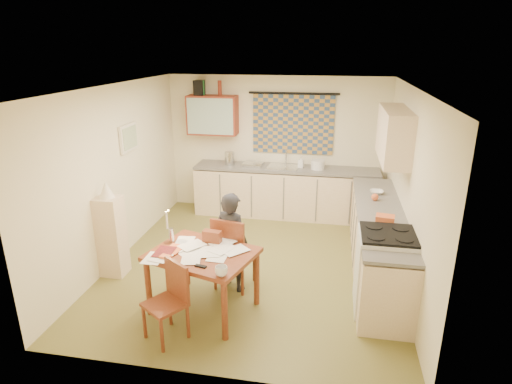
% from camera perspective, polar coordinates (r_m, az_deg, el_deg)
% --- Properties ---
extents(floor, '(4.00, 4.50, 0.02)m').
position_cam_1_polar(floor, '(6.28, -0.25, -9.63)').
color(floor, brown).
rests_on(floor, ground).
extents(ceiling, '(4.00, 4.50, 0.02)m').
position_cam_1_polar(ceiling, '(5.53, -0.29, 13.93)').
color(ceiling, white).
rests_on(ceiling, floor).
extents(wall_back, '(4.00, 0.02, 2.50)m').
position_cam_1_polar(wall_back, '(7.94, 2.74, 6.26)').
color(wall_back, '#F4E9C0').
rests_on(wall_back, floor).
extents(wall_front, '(4.00, 0.02, 2.50)m').
position_cam_1_polar(wall_front, '(3.75, -6.69, -8.96)').
color(wall_front, '#F4E9C0').
rests_on(wall_front, floor).
extents(wall_left, '(0.02, 4.50, 2.50)m').
position_cam_1_polar(wall_left, '(6.45, -18.13, 2.29)').
color(wall_left, '#F4E9C0').
rests_on(wall_left, floor).
extents(wall_right, '(0.02, 4.50, 2.50)m').
position_cam_1_polar(wall_right, '(5.78, 19.72, 0.23)').
color(wall_right, '#F4E9C0').
rests_on(wall_right, floor).
extents(window_blind, '(1.45, 0.03, 1.05)m').
position_cam_1_polar(window_blind, '(7.79, 4.96, 8.96)').
color(window_blind, navy).
rests_on(window_blind, wall_back).
extents(curtain_rod, '(1.60, 0.04, 0.04)m').
position_cam_1_polar(curtain_rod, '(7.69, 5.06, 12.97)').
color(curtain_rod, black).
rests_on(curtain_rod, wall_back).
extents(wall_cabinet, '(0.90, 0.34, 0.70)m').
position_cam_1_polar(wall_cabinet, '(7.90, -5.81, 10.17)').
color(wall_cabinet, maroon).
rests_on(wall_cabinet, wall_back).
extents(wall_cabinet_glass, '(0.84, 0.02, 0.64)m').
position_cam_1_polar(wall_cabinet_glass, '(7.73, -6.16, 9.98)').
color(wall_cabinet_glass, '#99B2A5').
rests_on(wall_cabinet_glass, wall_back).
extents(upper_cabinet_right, '(0.34, 1.30, 0.70)m').
position_cam_1_polar(upper_cabinet_right, '(6.13, 17.92, 7.28)').
color(upper_cabinet_right, beige).
rests_on(upper_cabinet_right, wall_right).
extents(framed_print, '(0.04, 0.50, 0.40)m').
position_cam_1_polar(framed_print, '(6.67, -16.63, 6.97)').
color(framed_print, white).
rests_on(framed_print, wall_left).
extents(print_canvas, '(0.01, 0.42, 0.32)m').
position_cam_1_polar(print_canvas, '(6.66, -16.44, 6.97)').
color(print_canvas, silver).
rests_on(print_canvas, wall_left).
extents(counter_back, '(3.30, 0.62, 0.92)m').
position_cam_1_polar(counter_back, '(7.84, 3.95, -0.01)').
color(counter_back, beige).
rests_on(counter_back, floor).
extents(counter_right, '(0.62, 2.95, 0.92)m').
position_cam_1_polar(counter_right, '(6.09, 15.90, -6.51)').
color(counter_right, beige).
rests_on(counter_right, floor).
extents(stove, '(0.64, 0.64, 0.99)m').
position_cam_1_polar(stove, '(5.29, 16.75, -10.17)').
color(stove, white).
rests_on(stove, floor).
extents(sink, '(0.58, 0.49, 0.10)m').
position_cam_1_polar(sink, '(7.71, 3.57, 3.02)').
color(sink, silver).
rests_on(sink, counter_back).
extents(tap, '(0.03, 0.03, 0.28)m').
position_cam_1_polar(tap, '(7.84, 4.05, 4.63)').
color(tap, silver).
rests_on(tap, counter_back).
extents(dish_rack, '(0.37, 0.33, 0.06)m').
position_cam_1_polar(dish_rack, '(7.77, -0.39, 3.72)').
color(dish_rack, silver).
rests_on(dish_rack, counter_back).
extents(kettle, '(0.18, 0.18, 0.24)m').
position_cam_1_polar(kettle, '(7.84, -3.52, 4.50)').
color(kettle, silver).
rests_on(kettle, counter_back).
extents(mixing_bowl, '(0.25, 0.25, 0.16)m').
position_cam_1_polar(mixing_bowl, '(7.64, 8.24, 3.63)').
color(mixing_bowl, white).
rests_on(mixing_bowl, counter_back).
extents(soap_bottle, '(0.13, 0.13, 0.21)m').
position_cam_1_polar(soap_bottle, '(7.69, 6.03, 4.03)').
color(soap_bottle, white).
rests_on(soap_bottle, counter_back).
extents(bowl, '(0.20, 0.20, 0.05)m').
position_cam_1_polar(bowl, '(6.55, 15.78, -0.01)').
color(bowl, white).
rests_on(bowl, counter_right).
extents(orange_bag, '(0.24, 0.19, 0.12)m').
position_cam_1_polar(orange_bag, '(5.45, 16.81, -3.62)').
color(orange_bag, orange).
rests_on(orange_bag, counter_right).
extents(fruit_orange, '(0.10, 0.10, 0.10)m').
position_cam_1_polar(fruit_orange, '(6.26, 15.57, -0.65)').
color(fruit_orange, orange).
rests_on(fruit_orange, counter_right).
extents(speaker, '(0.17, 0.21, 0.26)m').
position_cam_1_polar(speaker, '(7.90, -7.58, 13.63)').
color(speaker, black).
rests_on(speaker, wall_cabinet).
extents(bottle_green, '(0.08, 0.08, 0.26)m').
position_cam_1_polar(bottle_green, '(7.89, -7.14, 13.63)').
color(bottle_green, '#195926').
rests_on(bottle_green, wall_cabinet).
extents(bottle_brown, '(0.08, 0.08, 0.26)m').
position_cam_1_polar(bottle_brown, '(7.80, -4.85, 13.65)').
color(bottle_brown, maroon).
rests_on(bottle_brown, wall_cabinet).
extents(dining_table, '(1.34, 1.16, 0.75)m').
position_cam_1_polar(dining_table, '(5.17, -7.01, -11.64)').
color(dining_table, maroon).
rests_on(dining_table, floor).
extents(chair_far, '(0.53, 0.53, 0.99)m').
position_cam_1_polar(chair_far, '(5.62, -2.92, -9.65)').
color(chair_far, maroon).
rests_on(chair_far, floor).
extents(chair_near, '(0.53, 0.53, 0.85)m').
position_cam_1_polar(chair_near, '(4.84, -11.77, -15.86)').
color(chair_near, maroon).
rests_on(chair_near, floor).
extents(person, '(0.70, 0.66, 1.30)m').
position_cam_1_polar(person, '(5.43, -3.25, -6.64)').
color(person, black).
rests_on(person, floor).
extents(shelf_stand, '(0.32, 0.30, 1.12)m').
position_cam_1_polar(shelf_stand, '(6.10, -18.68, -5.64)').
color(shelf_stand, beige).
rests_on(shelf_stand, floor).
extents(lampshade, '(0.20, 0.20, 0.22)m').
position_cam_1_polar(lampshade, '(5.87, -19.36, 0.31)').
color(lampshade, white).
rests_on(lampshade, shelf_stand).
extents(letter_rack, '(0.23, 0.13, 0.16)m').
position_cam_1_polar(letter_rack, '(5.16, -5.87, -6.00)').
color(letter_rack, maroon).
rests_on(letter_rack, dining_table).
extents(mug, '(0.22, 0.22, 0.11)m').
position_cam_1_polar(mug, '(4.48, -4.65, -10.46)').
color(mug, white).
rests_on(mug, dining_table).
extents(magazine, '(0.21, 0.28, 0.03)m').
position_cam_1_polar(magazine, '(5.06, -13.26, -7.75)').
color(magazine, maroon).
rests_on(magazine, dining_table).
extents(book, '(0.28, 0.32, 0.02)m').
position_cam_1_polar(book, '(5.13, -11.74, -7.32)').
color(book, orange).
rests_on(book, dining_table).
extents(orange_box, '(0.14, 0.11, 0.04)m').
position_cam_1_polar(orange_box, '(4.90, -11.98, -8.52)').
color(orange_box, orange).
rests_on(orange_box, dining_table).
extents(eyeglasses, '(0.14, 0.07, 0.02)m').
position_cam_1_polar(eyeglasses, '(4.68, -7.38, -9.78)').
color(eyeglasses, black).
rests_on(eyeglasses, dining_table).
extents(candle_holder, '(0.06, 0.06, 0.18)m').
position_cam_1_polar(candle_holder, '(5.25, -11.22, -5.68)').
color(candle_holder, silver).
rests_on(candle_holder, dining_table).
extents(candle, '(0.03, 0.03, 0.22)m').
position_cam_1_polar(candle, '(5.17, -11.80, -3.71)').
color(candle, white).
rests_on(candle, dining_table).
extents(candle_flame, '(0.02, 0.02, 0.02)m').
position_cam_1_polar(candle_flame, '(5.12, -11.63, -2.44)').
color(candle_flame, '#FFCC66').
rests_on(candle_flame, dining_table).
extents(papers, '(1.13, 0.83, 0.02)m').
position_cam_1_polar(papers, '(5.02, -7.82, -7.68)').
color(papers, white).
rests_on(papers, dining_table).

